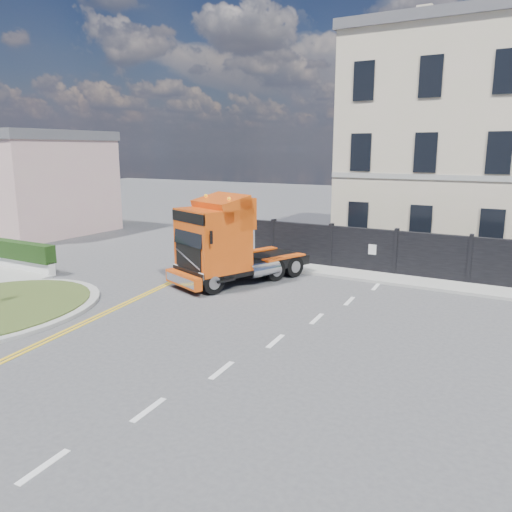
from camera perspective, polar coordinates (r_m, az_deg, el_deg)
The scene contains 6 objects.
ground at distance 16.45m, azimuth -6.36°, elevation -7.32°, with size 120.00×120.00×0.00m, color #424244.
seaside_bldg_pink at distance 36.33m, azimuth -24.24°, elevation 7.19°, with size 8.00×8.00×6.00m, color beige.
hoarding_fence at distance 22.14m, azimuth 22.07°, elevation -0.39°, with size 18.80×0.25×2.00m.
georgian_building at distance 29.21m, azimuth 23.78°, elevation 11.74°, with size 12.30×10.30×12.80m.
pavement_far at distance 21.56m, azimuth 20.10°, elevation -3.13°, with size 20.00×1.60×0.12m, color #999993.
truck at distance 20.40m, azimuth -3.59°, elevation 1.20°, with size 4.25×6.36×3.57m.
Camera 1 is at (9.15, -12.53, 5.46)m, focal length 35.00 mm.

